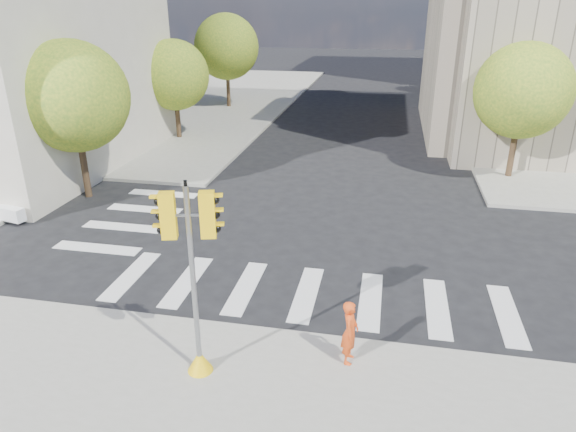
% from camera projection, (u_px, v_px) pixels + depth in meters
% --- Properties ---
extents(ground, '(160.00, 160.00, 0.00)m').
position_uv_depth(ground, '(320.00, 262.00, 16.38)').
color(ground, black).
rests_on(ground, ground).
extents(sidewalk_far_left, '(28.00, 40.00, 0.15)m').
position_uv_depth(sidewalk_far_left, '(129.00, 98.00, 43.46)').
color(sidewalk_far_left, gray).
rests_on(sidewalk_far_left, ground).
extents(tree_lw_near, '(4.40, 4.40, 6.41)m').
position_uv_depth(tree_lw_near, '(73.00, 97.00, 20.26)').
color(tree_lw_near, '#382616').
rests_on(tree_lw_near, ground).
extents(tree_lw_mid, '(4.00, 4.00, 5.77)m').
position_uv_depth(tree_lw_mid, '(174.00, 75.00, 29.47)').
color(tree_lw_mid, '#382616').
rests_on(tree_lw_mid, ground).
extents(tree_lw_far, '(4.80, 4.80, 6.95)m').
position_uv_depth(tree_lw_far, '(226.00, 47.00, 38.22)').
color(tree_lw_far, '#382616').
rests_on(tree_lw_far, ground).
extents(tree_re_near, '(4.20, 4.20, 6.16)m').
position_uv_depth(tree_re_near, '(523.00, 91.00, 22.50)').
color(tree_re_near, '#382616').
rests_on(tree_re_near, ground).
extents(tree_re_mid, '(4.60, 4.60, 6.66)m').
position_uv_depth(tree_re_mid, '(483.00, 57.00, 33.24)').
color(tree_re_mid, '#382616').
rests_on(tree_re_mid, ground).
extents(tree_re_far, '(4.00, 4.00, 5.88)m').
position_uv_depth(tree_re_far, '(462.00, 49.00, 44.28)').
color(tree_re_far, '#382616').
rests_on(tree_re_far, ground).
extents(lamp_near, '(0.35, 0.18, 8.11)m').
position_uv_depth(lamp_near, '(518.00, 68.00, 25.83)').
color(lamp_near, black).
rests_on(lamp_near, sidewalk_far_right).
extents(lamp_far, '(0.35, 0.18, 8.11)m').
position_uv_depth(lamp_far, '(479.00, 46.00, 38.49)').
color(lamp_far, black).
rests_on(lamp_far, sidewalk_far_right).
extents(traffic_signal, '(1.08, 0.56, 4.43)m').
position_uv_depth(traffic_signal, '(195.00, 297.00, 10.63)').
color(traffic_signal, yellow).
rests_on(traffic_signal, sidewalk_near).
extents(photographer, '(0.39, 0.57, 1.53)m').
position_uv_depth(photographer, '(350.00, 332.00, 11.37)').
color(photographer, '#E24815').
rests_on(photographer, sidewalk_near).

